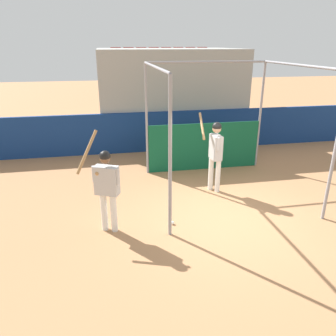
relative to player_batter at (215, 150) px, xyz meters
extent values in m
plane|color=#A8754C|center=(-0.16, -1.53, -1.12)|extent=(60.00, 60.00, 0.00)
cube|color=navy|center=(-0.16, 3.66, -0.41)|extent=(24.00, 0.12, 1.42)
cube|color=#9E9E99|center=(-0.16, 5.72, 0.61)|extent=(5.40, 4.00, 3.47)
cube|color=maroon|center=(-2.08, 4.12, 0.35)|extent=(0.45, 0.40, 0.10)
cube|color=maroon|center=(-2.08, 4.30, 0.58)|extent=(0.45, 0.06, 0.40)
cube|color=maroon|center=(-1.53, 4.12, 0.35)|extent=(0.45, 0.40, 0.10)
cube|color=maroon|center=(-1.53, 4.30, 0.58)|extent=(0.45, 0.06, 0.40)
cube|color=maroon|center=(-0.98, 4.12, 0.35)|extent=(0.45, 0.40, 0.10)
cube|color=maroon|center=(-0.98, 4.30, 0.58)|extent=(0.45, 0.06, 0.40)
cube|color=maroon|center=(-0.43, 4.12, 0.35)|extent=(0.45, 0.40, 0.10)
cube|color=maroon|center=(-0.43, 4.30, 0.58)|extent=(0.45, 0.06, 0.40)
cube|color=maroon|center=(0.12, 4.12, 0.35)|extent=(0.45, 0.40, 0.10)
cube|color=maroon|center=(0.12, 4.30, 0.58)|extent=(0.45, 0.06, 0.40)
cube|color=maroon|center=(0.67, 4.12, 0.35)|extent=(0.45, 0.40, 0.10)
cube|color=maroon|center=(0.67, 4.30, 0.58)|extent=(0.45, 0.06, 0.40)
cube|color=maroon|center=(1.22, 4.12, 0.35)|extent=(0.45, 0.40, 0.10)
cube|color=maroon|center=(1.22, 4.30, 0.58)|extent=(0.45, 0.06, 0.40)
cube|color=maroon|center=(1.77, 4.12, 0.35)|extent=(0.45, 0.40, 0.10)
cube|color=maroon|center=(1.77, 4.30, 0.58)|extent=(0.45, 0.06, 0.40)
cube|color=maroon|center=(-2.08, 4.92, 0.75)|extent=(0.45, 0.40, 0.10)
cube|color=maroon|center=(-2.08, 5.10, 0.98)|extent=(0.45, 0.06, 0.40)
cube|color=maroon|center=(-1.53, 4.92, 0.75)|extent=(0.45, 0.40, 0.10)
cube|color=maroon|center=(-1.53, 5.10, 0.98)|extent=(0.45, 0.06, 0.40)
cube|color=maroon|center=(-0.98, 4.92, 0.75)|extent=(0.45, 0.40, 0.10)
cube|color=maroon|center=(-0.98, 5.10, 0.98)|extent=(0.45, 0.06, 0.40)
cube|color=maroon|center=(-0.43, 4.92, 0.75)|extent=(0.45, 0.40, 0.10)
cube|color=maroon|center=(-0.43, 5.10, 0.98)|extent=(0.45, 0.06, 0.40)
cube|color=maroon|center=(0.12, 4.92, 0.75)|extent=(0.45, 0.40, 0.10)
cube|color=maroon|center=(0.12, 5.10, 0.98)|extent=(0.45, 0.06, 0.40)
cube|color=maroon|center=(0.67, 4.92, 0.75)|extent=(0.45, 0.40, 0.10)
cube|color=maroon|center=(0.67, 5.10, 0.98)|extent=(0.45, 0.06, 0.40)
cube|color=maroon|center=(1.22, 4.92, 0.75)|extent=(0.45, 0.40, 0.10)
cube|color=maroon|center=(1.22, 5.10, 0.98)|extent=(0.45, 0.06, 0.40)
cube|color=maroon|center=(1.77, 4.92, 0.75)|extent=(0.45, 0.40, 0.10)
cube|color=maroon|center=(1.77, 5.10, 0.98)|extent=(0.45, 0.06, 0.40)
cube|color=maroon|center=(-2.08, 5.72, 1.15)|extent=(0.45, 0.40, 0.10)
cube|color=maroon|center=(-2.08, 5.90, 1.38)|extent=(0.45, 0.06, 0.40)
cube|color=maroon|center=(-1.53, 5.72, 1.15)|extent=(0.45, 0.40, 0.10)
cube|color=maroon|center=(-1.53, 5.90, 1.38)|extent=(0.45, 0.06, 0.40)
cube|color=maroon|center=(-0.98, 5.72, 1.15)|extent=(0.45, 0.40, 0.10)
cube|color=maroon|center=(-0.98, 5.90, 1.38)|extent=(0.45, 0.06, 0.40)
cube|color=maroon|center=(-0.43, 5.72, 1.15)|extent=(0.45, 0.40, 0.10)
cube|color=maroon|center=(-0.43, 5.90, 1.38)|extent=(0.45, 0.06, 0.40)
cube|color=maroon|center=(0.12, 5.72, 1.15)|extent=(0.45, 0.40, 0.10)
cube|color=maroon|center=(0.12, 5.90, 1.38)|extent=(0.45, 0.06, 0.40)
cube|color=maroon|center=(0.67, 5.72, 1.15)|extent=(0.45, 0.40, 0.10)
cube|color=maroon|center=(0.67, 5.90, 1.38)|extent=(0.45, 0.06, 0.40)
cube|color=maroon|center=(1.22, 5.72, 1.15)|extent=(0.45, 0.40, 0.10)
cube|color=maroon|center=(1.22, 5.90, 1.38)|extent=(0.45, 0.06, 0.40)
cube|color=maroon|center=(1.77, 5.72, 1.15)|extent=(0.45, 0.40, 0.10)
cube|color=maroon|center=(1.77, 5.90, 1.38)|extent=(0.45, 0.06, 0.40)
cube|color=maroon|center=(-2.08, 6.52, 1.55)|extent=(0.45, 0.40, 0.10)
cube|color=maroon|center=(-2.08, 6.70, 1.78)|extent=(0.45, 0.06, 0.40)
cube|color=maroon|center=(-1.53, 6.52, 1.55)|extent=(0.45, 0.40, 0.10)
cube|color=maroon|center=(-1.53, 6.70, 1.78)|extent=(0.45, 0.06, 0.40)
cube|color=maroon|center=(-0.98, 6.52, 1.55)|extent=(0.45, 0.40, 0.10)
cube|color=maroon|center=(-0.98, 6.70, 1.78)|extent=(0.45, 0.06, 0.40)
cube|color=maroon|center=(-0.43, 6.52, 1.55)|extent=(0.45, 0.40, 0.10)
cube|color=maroon|center=(-0.43, 6.70, 1.78)|extent=(0.45, 0.06, 0.40)
cube|color=maroon|center=(0.12, 6.52, 1.55)|extent=(0.45, 0.40, 0.10)
cube|color=maroon|center=(0.12, 6.70, 1.78)|extent=(0.45, 0.06, 0.40)
cube|color=maroon|center=(0.67, 6.52, 1.55)|extent=(0.45, 0.40, 0.10)
cube|color=maroon|center=(0.67, 6.70, 1.78)|extent=(0.45, 0.06, 0.40)
cube|color=maroon|center=(1.22, 6.52, 1.55)|extent=(0.45, 0.40, 0.10)
cube|color=maroon|center=(1.22, 6.70, 1.78)|extent=(0.45, 0.06, 0.40)
cube|color=maroon|center=(1.77, 6.52, 1.55)|extent=(0.45, 0.40, 0.10)
cube|color=maroon|center=(1.77, 6.70, 1.78)|extent=(0.45, 0.06, 0.40)
cube|color=maroon|center=(-2.08, 7.32, 1.95)|extent=(0.45, 0.40, 0.10)
cube|color=maroon|center=(-2.08, 7.50, 2.18)|extent=(0.45, 0.06, 0.40)
cube|color=maroon|center=(-1.53, 7.32, 1.95)|extent=(0.45, 0.40, 0.10)
cube|color=maroon|center=(-1.53, 7.50, 2.18)|extent=(0.45, 0.06, 0.40)
cube|color=maroon|center=(-0.98, 7.32, 1.95)|extent=(0.45, 0.40, 0.10)
cube|color=maroon|center=(-0.98, 7.50, 2.18)|extent=(0.45, 0.06, 0.40)
cube|color=maroon|center=(-0.43, 7.32, 1.95)|extent=(0.45, 0.40, 0.10)
cube|color=maroon|center=(-0.43, 7.50, 2.18)|extent=(0.45, 0.06, 0.40)
cube|color=maroon|center=(0.12, 7.32, 1.95)|extent=(0.45, 0.40, 0.10)
cube|color=maroon|center=(0.12, 7.50, 2.18)|extent=(0.45, 0.06, 0.40)
cube|color=maroon|center=(0.67, 7.32, 1.95)|extent=(0.45, 0.40, 0.10)
cube|color=maroon|center=(0.67, 7.50, 2.18)|extent=(0.45, 0.06, 0.40)
cube|color=maroon|center=(1.22, 7.32, 1.95)|extent=(0.45, 0.40, 0.10)
cube|color=maroon|center=(1.22, 7.50, 2.18)|extent=(0.45, 0.06, 0.40)
cube|color=maroon|center=(1.77, 7.32, 1.95)|extent=(0.45, 0.40, 0.10)
cube|color=maroon|center=(1.77, 7.50, 2.18)|extent=(0.45, 0.06, 0.40)
cylinder|color=gray|center=(-1.54, -1.89, 0.46)|extent=(0.07, 0.07, 3.17)
cylinder|color=gray|center=(1.93, -1.89, 0.46)|extent=(0.07, 0.07, 3.17)
cylinder|color=gray|center=(-1.54, 1.59, 0.46)|extent=(0.07, 0.07, 3.17)
cylinder|color=gray|center=(1.93, 1.59, 0.46)|extent=(0.07, 0.07, 3.17)
cylinder|color=gray|center=(-1.54, -0.15, 2.05)|extent=(0.06, 3.48, 0.06)
cylinder|color=gray|center=(1.93, -0.15, 2.05)|extent=(0.06, 3.48, 0.06)
cylinder|color=gray|center=(0.19, 1.59, 2.05)|extent=(3.47, 0.06, 0.06)
cube|color=#0F5133|center=(0.19, 1.57, -0.40)|extent=(3.40, 0.03, 1.44)
cylinder|color=white|center=(0.08, -0.09, -0.68)|extent=(0.14, 0.14, 0.88)
cylinder|color=white|center=(-0.06, 0.08, -0.68)|extent=(0.14, 0.14, 0.88)
cube|color=#B7B7B7|center=(0.01, -0.01, 0.07)|extent=(0.25, 0.42, 0.62)
sphere|color=tan|center=(0.01, -0.01, 0.56)|extent=(0.22, 0.22, 0.22)
sphere|color=black|center=(0.01, -0.01, 0.60)|extent=(0.23, 0.23, 0.23)
cylinder|color=#B7B7B7|center=(-0.02, -0.22, 0.21)|extent=(0.07, 0.07, 0.34)
cylinder|color=#B7B7B7|center=(-0.04, 0.20, 0.21)|extent=(0.07, 0.07, 0.34)
cylinder|color=#AD7F4C|center=(-0.31, 0.22, 0.59)|extent=(0.14, 0.75, 0.55)
sphere|color=#AD7F4C|center=(0.05, 0.18, 0.33)|extent=(0.08, 0.08, 0.08)
cylinder|color=white|center=(-2.64, -1.55, -0.70)|extent=(0.17, 0.17, 0.83)
cylinder|color=white|center=(-2.83, -1.46, -0.70)|extent=(0.17, 0.17, 0.83)
cube|color=#B7B7B7|center=(-2.74, -1.50, 0.01)|extent=(0.52, 0.40, 0.59)
sphere|color=brown|center=(-2.74, -1.50, 0.46)|extent=(0.21, 0.21, 0.21)
sphere|color=black|center=(-2.74, -1.50, 0.51)|extent=(0.22, 0.22, 0.22)
cylinder|color=#B7B7B7|center=(-2.53, -1.64, 0.14)|extent=(0.09, 0.09, 0.32)
cylinder|color=#B7B7B7|center=(-2.98, -1.44, 0.14)|extent=(0.09, 0.09, 0.32)
cylinder|color=#AD7F4C|center=(-3.08, -1.33, 0.56)|extent=(0.48, 0.42, 0.80)
sphere|color=#AD7F4C|center=(-2.91, -1.53, 0.18)|extent=(0.08, 0.08, 0.08)
sphere|color=white|center=(-1.41, -1.53, -1.08)|extent=(0.07, 0.07, 0.07)
camera|label=1|loc=(-2.65, -7.56, 2.54)|focal=35.00mm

